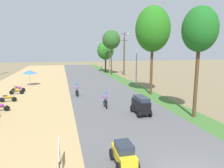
% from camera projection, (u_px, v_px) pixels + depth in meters
% --- Properties ---
extents(parked_motorbike_fourth, '(1.80, 0.54, 0.94)m').
position_uv_depth(parked_motorbike_fourth, '(0.00, 107.00, 19.49)').
color(parked_motorbike_fourth, black).
rests_on(parked_motorbike_fourth, dirt_shoulder).
extents(parked_motorbike_fifth, '(1.80, 0.54, 0.94)m').
position_uv_depth(parked_motorbike_fifth, '(8.00, 98.00, 23.00)').
color(parked_motorbike_fifth, black).
rests_on(parked_motorbike_fifth, dirt_shoulder).
extents(parked_motorbike_sixth, '(1.80, 0.54, 0.94)m').
position_uv_depth(parked_motorbike_sixth, '(17.00, 91.00, 26.88)').
color(parked_motorbike_sixth, black).
rests_on(parked_motorbike_sixth, dirt_shoulder).
extents(parked_motorbike_seventh, '(1.80, 0.54, 0.94)m').
position_uv_depth(parked_motorbike_seventh, '(19.00, 88.00, 28.34)').
color(parked_motorbike_seventh, black).
rests_on(parked_motorbike_seventh, dirt_shoulder).
extents(street_signboard, '(0.06, 1.30, 1.50)m').
position_uv_depth(street_signboard, '(59.00, 150.00, 9.97)').
color(street_signboard, '#262628').
rests_on(street_signboard, dirt_shoulder).
extents(vendor_umbrella, '(2.20, 2.20, 2.52)m').
position_uv_depth(vendor_umbrella, '(30.00, 72.00, 32.92)').
color(vendor_umbrella, '#99999E').
rests_on(vendor_umbrella, dirt_shoulder).
extents(median_tree_nearest, '(2.89, 2.89, 9.31)m').
position_uv_depth(median_tree_nearest, '(200.00, 30.00, 16.81)').
color(median_tree_nearest, '#4C351E').
rests_on(median_tree_nearest, median_strip).
extents(median_tree_second, '(4.35, 4.35, 11.13)m').
position_uv_depth(median_tree_second, '(153.00, 29.00, 25.67)').
color(median_tree_second, '#4C351E').
rests_on(median_tree_second, median_strip).
extents(median_tree_third, '(3.97, 3.97, 9.96)m').
position_uv_depth(median_tree_third, '(111.00, 40.00, 45.62)').
color(median_tree_third, '#4C351E').
rests_on(median_tree_third, median_strip).
extents(median_tree_fourth, '(4.24, 4.24, 7.83)m').
position_uv_depth(median_tree_fourth, '(106.00, 51.00, 52.39)').
color(median_tree_fourth, '#4C351E').
rests_on(median_tree_fourth, median_strip).
extents(streetlamp_near, '(3.16, 0.20, 8.30)m').
position_uv_depth(streetlamp_near, '(137.00, 56.00, 31.49)').
color(streetlamp_near, gray).
rests_on(streetlamp_near, median_strip).
extents(streetlamp_mid, '(3.16, 0.20, 8.11)m').
position_uv_depth(streetlamp_mid, '(110.00, 54.00, 48.88)').
color(streetlamp_mid, gray).
rests_on(streetlamp_mid, median_strip).
extents(streetlamp_far, '(3.16, 0.20, 7.89)m').
position_uv_depth(streetlamp_far, '(102.00, 54.00, 58.58)').
color(streetlamp_far, gray).
rests_on(streetlamp_far, median_strip).
extents(utility_pole_near, '(1.80, 0.20, 8.31)m').
position_uv_depth(utility_pole_near, '(124.00, 56.00, 46.75)').
color(utility_pole_near, brown).
rests_on(utility_pole_near, ground).
extents(utility_pole_far, '(1.80, 0.20, 9.70)m').
position_uv_depth(utility_pole_far, '(124.00, 53.00, 46.20)').
color(utility_pole_far, brown).
rests_on(utility_pole_far, ground).
extents(car_hatchback_yellow, '(1.04, 2.00, 1.23)m').
position_uv_depth(car_hatchback_yellow, '(124.00, 153.00, 10.39)').
color(car_hatchback_yellow, gold).
rests_on(car_hatchback_yellow, road_strip).
extents(car_van_black, '(1.19, 2.41, 1.67)m').
position_uv_depth(car_van_black, '(141.00, 104.00, 18.50)').
color(car_van_black, black).
rests_on(car_van_black, road_strip).
extents(motorbike_foreground_rider, '(0.54, 1.80, 1.66)m').
position_uv_depth(motorbike_foreground_rider, '(105.00, 100.00, 20.77)').
color(motorbike_foreground_rider, black).
rests_on(motorbike_foreground_rider, road_strip).
extents(motorbike_ahead_second, '(0.54, 1.80, 1.66)m').
position_uv_depth(motorbike_ahead_second, '(77.00, 90.00, 25.70)').
color(motorbike_ahead_second, black).
rests_on(motorbike_ahead_second, road_strip).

